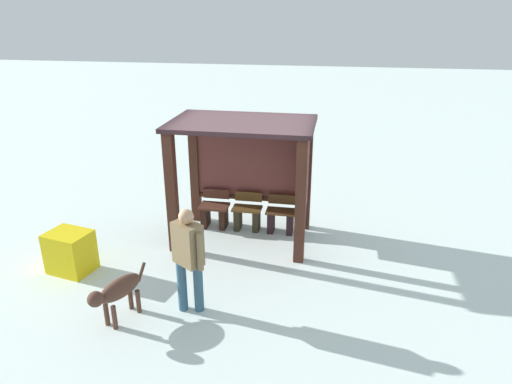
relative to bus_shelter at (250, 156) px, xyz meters
name	(u,v)px	position (x,y,z in m)	size (l,w,h in m)	color
ground_plane	(243,238)	(-0.11, -0.21, -1.63)	(60.00, 60.00, 0.00)	silver
bus_shelter	(250,156)	(0.00, 0.00, 0.00)	(2.59, 1.67, 2.33)	#452318
bench_left_inside	(215,213)	(-0.79, 0.20, -1.32)	(0.58, 0.41, 0.76)	#4F291D
bench_center_inside	(247,215)	(-0.11, 0.20, -1.32)	(0.58, 0.36, 0.76)	#553919
bench_right_inside	(281,218)	(0.58, 0.20, -1.33)	(0.58, 0.37, 0.75)	#4D3118
person_walking	(188,253)	(-0.40, -2.63, -0.67)	(0.57, 0.45, 1.64)	olive
dog	(117,291)	(-1.33, -3.07, -1.13)	(0.53, 0.99, 0.70)	#523427
grit_bin	(70,252)	(-2.75, -1.92, -1.27)	(0.70, 0.56, 0.72)	yellow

